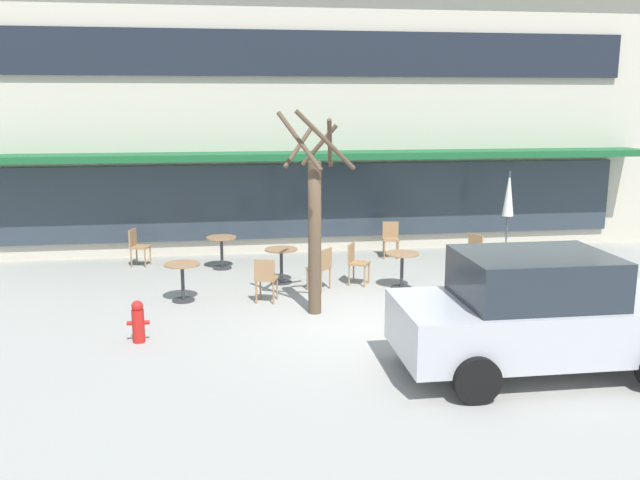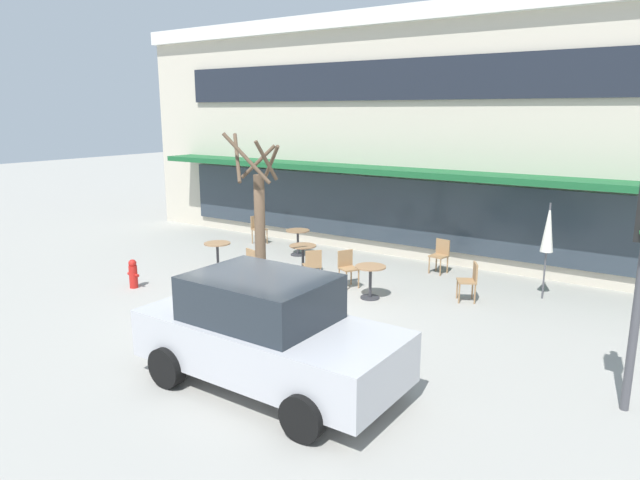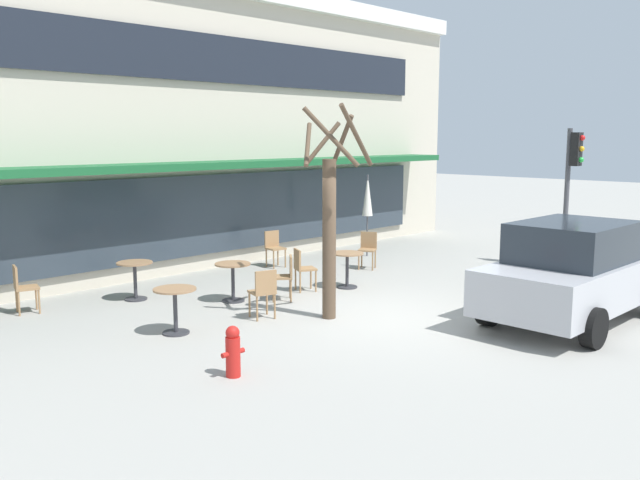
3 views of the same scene
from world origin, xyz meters
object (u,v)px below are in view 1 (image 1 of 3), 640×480
cafe_chair_5 (266,277)px  fire_hydrant (138,321)px  cafe_table_mid_patio (222,247)px  cafe_chair_4 (137,245)px  cafe_chair_1 (356,260)px  street_tree (315,222)px  patio_umbrella_green_folded (509,194)px  cafe_table_by_tree (182,276)px  cafe_chair_3 (391,237)px  cafe_table_streetside (402,264)px  cafe_chair_2 (322,265)px  cafe_table_near_wall (281,260)px  parked_sedan (539,313)px  cafe_chair_0 (472,250)px

cafe_chair_5 → fire_hydrant: size_ratio=1.26×
cafe_table_mid_patio → cafe_chair_4: (-1.99, 0.54, 0.01)m
cafe_chair_1 → street_tree: size_ratio=0.24×
patio_umbrella_green_folded → cafe_table_by_tree: bearing=-162.4°
fire_hydrant → cafe_table_by_tree: bearing=75.0°
cafe_chair_1 → cafe_chair_3: bearing=60.2°
cafe_table_streetside → cafe_table_by_tree: same height
cafe_chair_1 → street_tree: bearing=-121.4°
cafe_table_streetside → fire_hydrant: size_ratio=1.08×
cafe_table_streetside → cafe_chair_4: size_ratio=0.85×
cafe_chair_1 → cafe_chair_2: bearing=-156.4°
cafe_chair_1 → cafe_chair_4: bearing=153.9°
cafe_chair_2 → cafe_chair_5: (-1.21, -0.73, 0.00)m
patio_umbrella_green_folded → fire_hydrant: patio_umbrella_green_folded is taller
cafe_chair_5 → fire_hydrant: cafe_chair_5 is taller
cafe_table_streetside → cafe_table_mid_patio: (-3.73, 2.28, 0.00)m
cafe_table_streetside → cafe_chair_1: (-0.89, 0.46, 0.01)m
cafe_table_mid_patio → cafe_chair_5: 3.02m
cafe_table_near_wall → cafe_chair_2: bearing=-40.9°
cafe_chair_2 → cafe_chair_5: size_ratio=1.00×
cafe_chair_2 → cafe_chair_3: same height
cafe_chair_2 → fire_hydrant: bearing=-142.4°
cafe_table_by_tree → street_tree: (2.46, -1.16, 1.22)m
cafe_chair_2 → cafe_chair_5: bearing=-148.9°
parked_sedan → street_tree: bearing=131.6°
cafe_table_near_wall → cafe_chair_4: bearing=148.1°
cafe_chair_3 → cafe_table_mid_patio: bearing=-172.1°
cafe_chair_1 → fire_hydrant: size_ratio=1.26×
cafe_chair_4 → cafe_table_mid_patio: bearing=-15.1°
cafe_chair_4 → street_tree: size_ratio=0.24×
cafe_chair_4 → patio_umbrella_green_folded: bearing=-4.0°
cafe_table_mid_patio → cafe_chair_2: bearing=-46.6°
cafe_chair_3 → cafe_chair_1: bearing=-119.8°
cafe_chair_4 → street_tree: bearing=-49.1°
cafe_chair_4 → cafe_table_by_tree: bearing=-68.5°
patio_umbrella_green_folded → cafe_chair_0: size_ratio=2.47×
cafe_table_near_wall → cafe_chair_4: cafe_chair_4 is taller
cafe_table_by_tree → cafe_chair_0: size_ratio=0.85×
patio_umbrella_green_folded → cafe_chair_0: bearing=-139.2°
cafe_chair_2 → cafe_chair_3: (2.17, 2.75, 0.00)m
cafe_table_near_wall → cafe_table_by_tree: bearing=-152.6°
cafe_table_near_wall → cafe_chair_2: size_ratio=0.85×
cafe_table_streetside → parked_sedan: bearing=-80.4°
cafe_table_by_tree → cafe_chair_5: 1.64m
cafe_chair_3 → cafe_table_near_wall: bearing=-144.8°
parked_sedan → patio_umbrella_green_folded: bearing=70.0°
patio_umbrella_green_folded → cafe_chair_5: (-6.15, -2.81, -1.10)m
patio_umbrella_green_folded → cafe_chair_0: patio_umbrella_green_folded is taller
cafe_table_streetside → cafe_chair_4: bearing=153.8°
cafe_table_by_tree → patio_umbrella_green_folded: patio_umbrella_green_folded is taller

